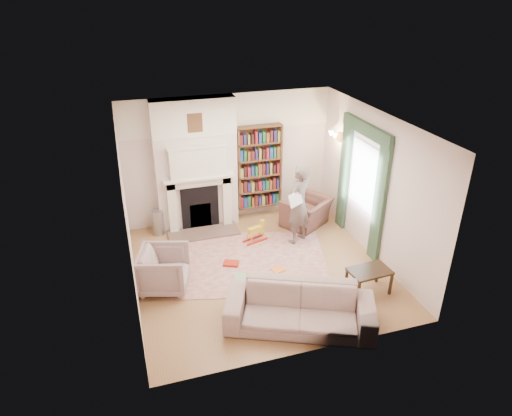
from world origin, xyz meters
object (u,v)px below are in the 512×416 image
object	(u,v)px
armchair_reading	(306,212)
coffee_table	(368,281)
rocking_horse	(255,232)
armchair_left	(164,270)
sofa	(300,308)
man_reading	(298,204)
paraffin_heater	(158,223)
bookcase	(259,167)

from	to	relation	value
armchair_reading	coffee_table	xyz separation A→B (m)	(0.07, -2.58, -0.09)
coffee_table	rocking_horse	xyz separation A→B (m)	(-1.35, 2.22, -0.00)
armchair_left	coffee_table	size ratio (longest dim) A/B	1.18
sofa	armchair_left	bearing A→B (deg)	163.30
armchair_left	man_reading	distance (m)	2.96
sofa	armchair_reading	bearing A→B (deg)	89.35
coffee_table	man_reading	bearing A→B (deg)	100.80
armchair_left	rocking_horse	distance (m)	2.25
sofa	paraffin_heater	size ratio (longest dim) A/B	4.13
armchair_reading	rocking_horse	bearing A→B (deg)	-18.23
sofa	coffee_table	distance (m)	1.53
armchair_reading	paraffin_heater	size ratio (longest dim) A/B	1.75
rocking_horse	sofa	bearing A→B (deg)	-109.97
paraffin_heater	coffee_table	bearing A→B (deg)	-44.09
sofa	paraffin_heater	bearing A→B (deg)	140.24
armchair_left	sofa	size ratio (longest dim) A/B	0.36
bookcase	sofa	xyz separation A→B (m)	(-0.54, -3.80, -0.84)
sofa	coffee_table	size ratio (longest dim) A/B	3.24
sofa	man_reading	world-z (taller)	man_reading
armchair_left	sofa	xyz separation A→B (m)	(1.87, -1.60, -0.04)
bookcase	sofa	world-z (taller)	bookcase
sofa	rocking_horse	xyz separation A→B (m)	(0.10, 2.67, -0.11)
coffee_table	paraffin_heater	size ratio (longest dim) A/B	1.27
coffee_table	paraffin_heater	world-z (taller)	paraffin_heater
armchair_left	rocking_horse	xyz separation A→B (m)	(1.98, 1.06, -0.15)
armchair_reading	coffee_table	distance (m)	2.58
bookcase	armchair_left	bearing A→B (deg)	-137.69
armchair_left	man_reading	xyz separation A→B (m)	(2.80, 0.82, 0.47)
armchair_reading	armchair_left	bearing A→B (deg)	-10.32
bookcase	man_reading	bearing A→B (deg)	-74.22
man_reading	armchair_reading	bearing A→B (deg)	-158.18
man_reading	coffee_table	world-z (taller)	man_reading
man_reading	rocking_horse	xyz separation A→B (m)	(-0.83, 0.24, -0.62)
sofa	rocking_horse	distance (m)	2.67
coffee_table	rocking_horse	distance (m)	2.60
bookcase	armchair_left	size ratio (longest dim) A/B	2.25
sofa	paraffin_heater	xyz separation A→B (m)	(-1.76, 3.56, -0.06)
coffee_table	rocking_horse	size ratio (longest dim) A/B	1.38
armchair_reading	rocking_horse	world-z (taller)	armchair_reading
man_reading	coffee_table	distance (m)	2.14
man_reading	bookcase	bearing A→B (deg)	-105.53
armchair_reading	paraffin_heater	distance (m)	3.19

